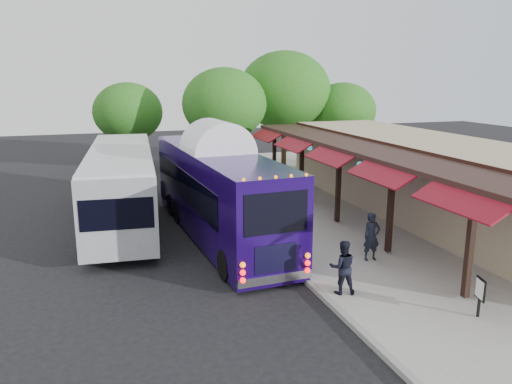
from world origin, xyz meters
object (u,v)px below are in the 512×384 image
object	(u,v)px
ped_c	(235,186)
ped_d	(296,186)
ped_a	(372,237)
ped_b	(343,267)
sign_board	(480,291)
coach_bus	(218,188)
city_bus	(122,182)

from	to	relation	value
ped_c	ped_d	size ratio (longest dim) A/B	0.98
ped_a	ped_b	size ratio (longest dim) A/B	1.04
ped_b	sign_board	size ratio (longest dim) A/B	1.49
ped_b	sign_board	world-z (taller)	ped_b
coach_bus	ped_c	world-z (taller)	coach_bus
ped_b	ped_c	world-z (taller)	ped_c
coach_bus	ped_c	distance (m)	5.25
ped_c	sign_board	bearing A→B (deg)	64.69
coach_bus	city_bus	world-z (taller)	coach_bus
ped_d	coach_bus	bearing A→B (deg)	35.22
ped_c	sign_board	xyz separation A→B (m)	(2.76, -14.02, -0.10)
city_bus	sign_board	bearing A→B (deg)	-51.72
ped_a	sign_board	size ratio (longest dim) A/B	1.56
ped_b	city_bus	bearing A→B (deg)	-45.28
ped_c	coach_bus	bearing A→B (deg)	30.10
city_bus	ped_c	distance (m)	5.86
coach_bus	ped_a	world-z (taller)	coach_bus
ped_b	coach_bus	bearing A→B (deg)	-57.63
coach_bus	ped_d	bearing A→B (deg)	32.71
coach_bus	ped_d	world-z (taller)	coach_bus
ped_d	ped_c	bearing A→B (deg)	-23.90
ped_a	ped_d	bearing A→B (deg)	86.76
ped_a	city_bus	bearing A→B (deg)	135.19
ped_b	sign_board	xyz separation A→B (m)	(2.76, -2.47, -0.07)
ped_a	ped_b	distance (m)	3.08
ped_a	sign_board	world-z (taller)	ped_a
city_bus	ped_d	distance (m)	8.47
ped_b	ped_c	xyz separation A→B (m)	(0.00, 11.55, 0.02)
ped_c	ped_a	bearing A→B (deg)	66.89
ped_c	sign_board	size ratio (longest dim) A/B	1.53
ped_a	ped_d	size ratio (longest dim) A/B	1.00
city_bus	sign_board	world-z (taller)	city_bus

